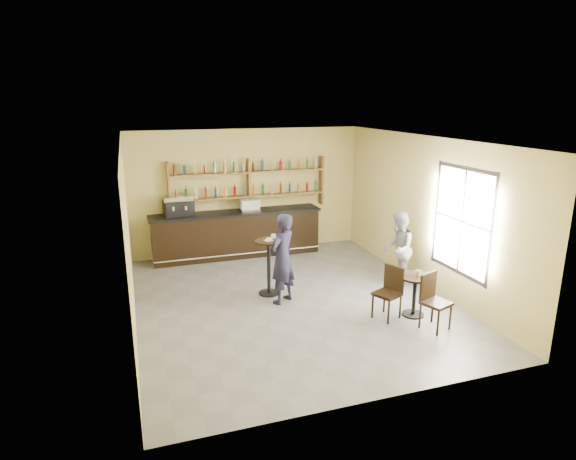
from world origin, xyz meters
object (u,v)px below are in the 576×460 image
object	(u,v)px
cafe_table	(414,296)
chair_west	(387,293)
espresso_machine	(179,206)
pedestal_table	(269,267)
bar_counter	(237,234)
pastry_case	(249,205)
patron_second	(398,249)
chair_south	(436,303)
man_main	(282,259)

from	to	relation	value
cafe_table	chair_west	bearing A→B (deg)	174.81
espresso_machine	pedestal_table	xyz separation A→B (m)	(1.49, -2.67, -0.83)
pedestal_table	cafe_table	bearing A→B (deg)	-38.83
bar_counter	chair_west	distance (m)	4.81
pastry_case	patron_second	bearing A→B (deg)	-58.81
bar_counter	cafe_table	xyz separation A→B (m)	(2.36, -4.51, -0.19)
chair_south	pedestal_table	bearing A→B (deg)	113.16
pedestal_table	chair_south	world-z (taller)	pedestal_table
chair_south	patron_second	bearing A→B (deg)	56.95
espresso_machine	chair_west	distance (m)	5.58
cafe_table	patron_second	xyz separation A→B (m)	(0.51, 1.47, 0.42)
chair_west	patron_second	distance (m)	1.80
cafe_table	chair_west	size ratio (longest dim) A/B	0.80
pastry_case	patron_second	size ratio (longest dim) A/B	0.30
bar_counter	cafe_table	world-z (taller)	bar_counter
bar_counter	patron_second	xyz separation A→B (m)	(2.87, -3.04, 0.23)
espresso_machine	patron_second	xyz separation A→B (m)	(4.28, -3.04, -0.60)
cafe_table	espresso_machine	bearing A→B (deg)	129.96
bar_counter	espresso_machine	bearing A→B (deg)	180.00
man_main	pastry_case	bearing A→B (deg)	-128.07
bar_counter	chair_south	distance (m)	5.65
espresso_machine	cafe_table	bearing A→B (deg)	-57.23
espresso_machine	chair_south	world-z (taller)	espresso_machine
pastry_case	cafe_table	distance (m)	5.02
cafe_table	chair_south	distance (m)	0.61
espresso_machine	man_main	xyz separation A→B (m)	(1.63, -3.14, -0.51)
pedestal_table	cafe_table	world-z (taller)	pedestal_table
chair_west	chair_south	size ratio (longest dim) A/B	0.98
bar_counter	pastry_case	xyz separation A→B (m)	(0.35, 0.00, 0.73)
pedestal_table	man_main	world-z (taller)	man_main
bar_counter	chair_west	bearing A→B (deg)	-67.86
pastry_case	patron_second	xyz separation A→B (m)	(2.52, -3.04, -0.50)
cafe_table	chair_west	distance (m)	0.56
patron_second	pedestal_table	bearing A→B (deg)	-63.73
man_main	patron_second	size ratio (longest dim) A/B	1.12
pedestal_table	chair_west	xyz separation A→B (m)	(1.74, -1.79, -0.09)
chair_south	patron_second	xyz separation A→B (m)	(0.46, 2.07, 0.31)
pedestal_table	patron_second	world-z (taller)	patron_second
bar_counter	man_main	bearing A→B (deg)	-86.05
pedestal_table	man_main	distance (m)	0.59
pastry_case	pedestal_table	distance (m)	2.78
pedestal_table	chair_south	size ratio (longest dim) A/B	1.16
bar_counter	chair_west	size ratio (longest dim) A/B	4.41
bar_counter	chair_west	xyz separation A→B (m)	(1.81, -4.46, -0.10)
chair_west	espresso_machine	bearing A→B (deg)	-168.25
man_main	chair_south	bearing A→B (deg)	102.55
espresso_machine	chair_south	xyz separation A→B (m)	(3.83, -5.11, -0.92)
bar_counter	espresso_machine	distance (m)	1.64
bar_counter	pedestal_table	xyz separation A→B (m)	(0.08, -2.67, -0.00)
pastry_case	cafe_table	bearing A→B (deg)	-74.43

